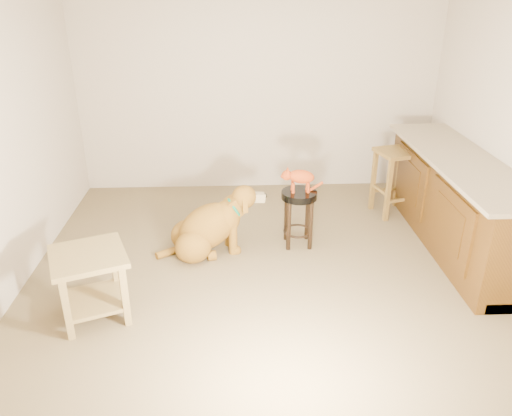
{
  "coord_description": "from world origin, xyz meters",
  "views": [
    {
      "loc": [
        -0.31,
        -4.24,
        2.53
      ],
      "look_at": [
        -0.11,
        0.28,
        0.45
      ],
      "focal_mm": 35.0,
      "sensor_mm": 36.0,
      "label": 1
    }
  ],
  "objects_px": {
    "tabby_kitten": "(299,177)",
    "side_table": "(91,276)",
    "padded_stool": "(299,207)",
    "golden_retriever": "(209,228)",
    "wood_stool": "(394,181)"
  },
  "relations": [
    {
      "from": "tabby_kitten",
      "to": "side_table",
      "type": "bearing_deg",
      "value": -148.13
    },
    {
      "from": "wood_stool",
      "to": "side_table",
      "type": "bearing_deg",
      "value": -148.06
    },
    {
      "from": "side_table",
      "to": "tabby_kitten",
      "type": "bearing_deg",
      "value": 32.67
    },
    {
      "from": "padded_stool",
      "to": "side_table",
      "type": "relative_size",
      "value": 0.81
    },
    {
      "from": "padded_stool",
      "to": "side_table",
      "type": "bearing_deg",
      "value": -147.5
    },
    {
      "from": "side_table",
      "to": "golden_retriever",
      "type": "height_order",
      "value": "golden_retriever"
    },
    {
      "from": "side_table",
      "to": "tabby_kitten",
      "type": "height_order",
      "value": "tabby_kitten"
    },
    {
      "from": "wood_stool",
      "to": "golden_retriever",
      "type": "height_order",
      "value": "wood_stool"
    },
    {
      "from": "side_table",
      "to": "padded_stool",
      "type": "bearing_deg",
      "value": 32.5
    },
    {
      "from": "padded_stool",
      "to": "wood_stool",
      "type": "relative_size",
      "value": 0.77
    },
    {
      "from": "padded_stool",
      "to": "wood_stool",
      "type": "height_order",
      "value": "wood_stool"
    },
    {
      "from": "padded_stool",
      "to": "tabby_kitten",
      "type": "xyz_separation_m",
      "value": [
        -0.01,
        0.0,
        0.33
      ]
    },
    {
      "from": "padded_stool",
      "to": "wood_stool",
      "type": "distance_m",
      "value": 1.4
    },
    {
      "from": "padded_stool",
      "to": "tabby_kitten",
      "type": "bearing_deg",
      "value": 175.08
    },
    {
      "from": "side_table",
      "to": "wood_stool",
      "type": "bearing_deg",
      "value": 31.94
    }
  ]
}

